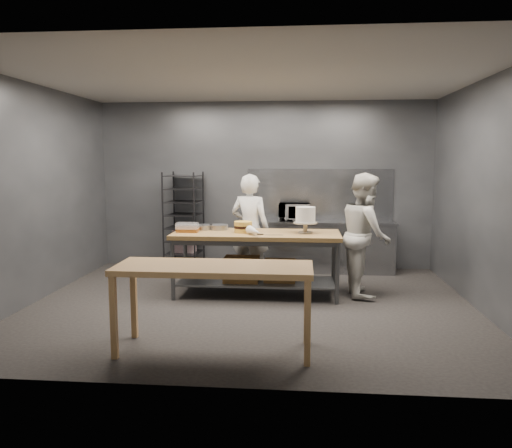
{
  "coord_description": "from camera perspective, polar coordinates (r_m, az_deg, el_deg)",
  "views": [
    {
      "loc": [
        0.66,
        -6.56,
        1.96
      ],
      "look_at": [
        0.03,
        0.47,
        1.05
      ],
      "focal_mm": 35.0,
      "sensor_mm": 36.0,
      "label": 1
    }
  ],
  "objects": [
    {
      "name": "piping_bag",
      "position": [
        6.88,
        -0.13,
        -0.85
      ],
      "size": [
        0.28,
        0.39,
        0.12
      ],
      "primitive_type": "cone",
      "rotation": [
        1.57,
        0.0,
        0.49
      ],
      "color": "white",
      "rests_on": "work_table"
    },
    {
      "name": "offset_spatula",
      "position": [
        6.96,
        1.22,
        -1.22
      ],
      "size": [
        0.36,
        0.02,
        0.02
      ],
      "color": "slate",
      "rests_on": "work_table"
    },
    {
      "name": "speed_rack",
      "position": [
        8.97,
        -8.24,
        0.21
      ],
      "size": [
        0.64,
        0.69,
        1.75
      ],
      "color": "black",
      "rests_on": "ground"
    },
    {
      "name": "cake_pans",
      "position": [
        7.5,
        -5.02,
        -0.37
      ],
      "size": [
        0.48,
        0.28,
        0.07
      ],
      "color": "gray",
      "rests_on": "work_table"
    },
    {
      "name": "microwave",
      "position": [
        8.79,
        4.41,
        1.38
      ],
      "size": [
        0.54,
        0.37,
        0.3
      ],
      "primitive_type": "imported",
      "color": "black",
      "rests_on": "back_counter"
    },
    {
      "name": "pastry_clamshells",
      "position": [
        7.39,
        -7.87,
        -0.38
      ],
      "size": [
        0.36,
        0.4,
        0.11
      ],
      "color": "brown",
      "rests_on": "work_table"
    },
    {
      "name": "back_wall",
      "position": [
        9.1,
        0.97,
        4.45
      ],
      "size": [
        6.0,
        0.04,
        3.0
      ],
      "primitive_type": "cube",
      "color": "#4C4F54",
      "rests_on": "ground"
    },
    {
      "name": "chef_right",
      "position": [
        7.38,
        12.38,
        -1.17
      ],
      "size": [
        0.72,
        0.9,
        1.78
      ],
      "primitive_type": "imported",
      "rotation": [
        0.0,
        0.0,
        1.63
      ],
      "color": "silver",
      "rests_on": "ground"
    },
    {
      "name": "ground",
      "position": [
        6.88,
        -0.58,
        -9.21
      ],
      "size": [
        6.0,
        6.0,
        0.0
      ],
      "primitive_type": "plane",
      "color": "black",
      "rests_on": "ground"
    },
    {
      "name": "layer_cake",
      "position": [
        7.19,
        -1.47,
        -0.33
      ],
      "size": [
        0.26,
        0.26,
        0.16
      ],
      "color": "#E8B64A",
      "rests_on": "work_table"
    },
    {
      "name": "near_counter",
      "position": [
        5.11,
        -4.84,
        -5.67
      ],
      "size": [
        2.0,
        0.7,
        0.9
      ],
      "color": "#A07842",
      "rests_on": "ground"
    },
    {
      "name": "splashback_panel",
      "position": [
        9.07,
        7.29,
        3.43
      ],
      "size": [
        2.6,
        0.02,
        0.9
      ],
      "primitive_type": "cube",
      "color": "slate",
      "rests_on": "back_counter"
    },
    {
      "name": "chef_behind",
      "position": [
        7.87,
        -0.68,
        -0.59
      ],
      "size": [
        0.73,
        0.59,
        1.74
      ],
      "primitive_type": "imported",
      "rotation": [
        0.0,
        0.0,
        2.84
      ],
      "color": "white",
      "rests_on": "ground"
    },
    {
      "name": "back_counter",
      "position": [
        8.88,
        7.26,
        -2.49
      ],
      "size": [
        2.6,
        0.6,
        0.9
      ],
      "color": "slate",
      "rests_on": "ground"
    },
    {
      "name": "frosted_cake_stand",
      "position": [
        7.13,
        5.67,
        0.88
      ],
      "size": [
        0.34,
        0.34,
        0.38
      ],
      "color": "tan",
      "rests_on": "work_table"
    },
    {
      "name": "work_table",
      "position": [
        7.24,
        0.1,
        -3.71
      ],
      "size": [
        2.4,
        0.9,
        0.92
      ],
      "color": "olive",
      "rests_on": "ground"
    }
  ]
}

